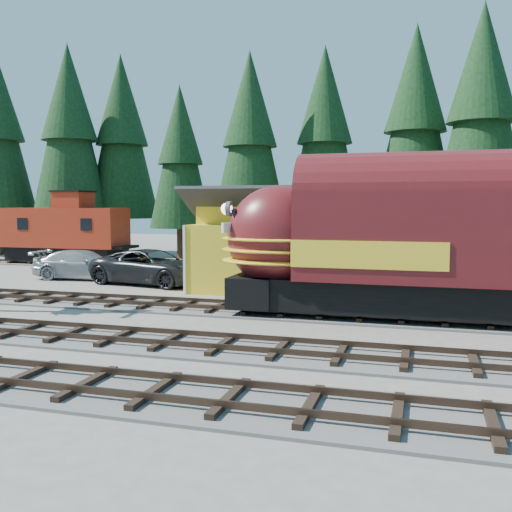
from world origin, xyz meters
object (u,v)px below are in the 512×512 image
(caboose, at_px, (63,231))
(pickup_truck_b, at_px, (83,265))
(depot, at_px, (317,233))
(locomotive, at_px, (443,248))
(pickup_truck_a, at_px, (152,267))

(caboose, distance_m, pickup_truck_b, 9.39)
(pickup_truck_b, bearing_deg, depot, -98.42)
(depot, relative_size, locomotive, 0.72)
(pickup_truck_a, bearing_deg, caboose, 65.11)
(caboose, relative_size, pickup_truck_a, 1.38)
(locomotive, bearing_deg, pickup_truck_a, 157.36)
(depot, xyz_separation_m, pickup_truck_a, (-9.18, -0.22, -2.00))
(pickup_truck_a, bearing_deg, pickup_truck_b, 90.53)
(depot, distance_m, caboose, 21.60)
(pickup_truck_a, xyz_separation_m, pickup_truck_b, (-4.92, 0.82, -0.11))
(pickup_truck_a, distance_m, pickup_truck_b, 4.99)
(caboose, height_order, pickup_truck_a, caboose)
(depot, height_order, caboose, caboose)
(pickup_truck_a, bearing_deg, locomotive, -102.64)
(locomotive, bearing_deg, pickup_truck_b, 160.43)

